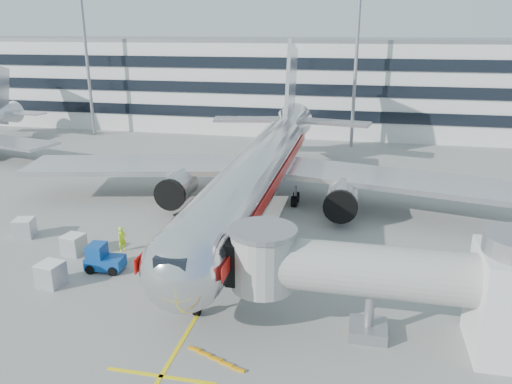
% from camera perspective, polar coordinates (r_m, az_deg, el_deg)
% --- Properties ---
extents(ground, '(180.00, 180.00, 0.00)m').
position_cam_1_polar(ground, '(39.32, -2.98, -7.78)').
color(ground, gray).
rests_on(ground, ground).
extents(lead_in_line, '(0.25, 70.00, 0.01)m').
position_cam_1_polar(lead_in_line, '(48.25, 0.07, -2.69)').
color(lead_in_line, yellow).
rests_on(lead_in_line, ground).
extents(stop_bar, '(6.00, 0.25, 0.01)m').
position_cam_1_polar(stop_bar, '(28.05, -10.81, -19.98)').
color(stop_bar, yellow).
rests_on(stop_bar, ground).
extents(main_jet, '(50.95, 48.70, 16.06)m').
position_cam_1_polar(main_jet, '(48.53, 0.49, 2.69)').
color(main_jet, silver).
rests_on(main_jet, ground).
extents(jet_bridge, '(17.80, 4.50, 7.00)m').
position_cam_1_polar(jet_bridge, '(29.44, 16.44, -9.52)').
color(jet_bridge, silver).
rests_on(jet_bridge, ground).
extents(terminal, '(150.00, 24.25, 15.60)m').
position_cam_1_polar(terminal, '(93.00, 6.35, 12.27)').
color(terminal, silver).
rests_on(terminal, ground).
extents(light_mast_west, '(2.40, 1.20, 25.45)m').
position_cam_1_polar(light_mast_west, '(88.11, -18.92, 15.74)').
color(light_mast_west, gray).
rests_on(light_mast_west, ground).
extents(light_mast_centre, '(2.40, 1.20, 25.45)m').
position_cam_1_polar(light_mast_centre, '(76.16, 11.47, 16.09)').
color(light_mast_centre, gray).
rests_on(light_mast_centre, ground).
extents(belt_loader, '(4.32, 2.87, 2.04)m').
position_cam_1_polar(belt_loader, '(43.28, -7.41, -4.56)').
color(belt_loader, orange).
rests_on(belt_loader, ground).
extents(baggage_tug, '(2.83, 1.90, 2.06)m').
position_cam_1_polar(baggage_tug, '(39.09, -17.11, -7.33)').
color(baggage_tug, navy).
rests_on(baggage_tug, ground).
extents(cargo_container_left, '(1.69, 1.69, 1.61)m').
position_cam_1_polar(cargo_container_left, '(42.54, -20.11, -5.65)').
color(cargo_container_left, silver).
rests_on(cargo_container_left, ground).
extents(cargo_container_right, '(1.88, 1.88, 1.65)m').
position_cam_1_polar(cargo_container_right, '(47.52, -24.94, -3.74)').
color(cargo_container_right, silver).
rests_on(cargo_container_right, ground).
extents(cargo_container_front, '(1.77, 1.77, 1.69)m').
position_cam_1_polar(cargo_container_front, '(38.15, -22.40, -8.67)').
color(cargo_container_front, silver).
rests_on(cargo_container_front, ground).
extents(ramp_worker, '(0.77, 0.89, 2.06)m').
position_cam_1_polar(ramp_worker, '(41.82, -15.06, -5.22)').
color(ramp_worker, '#C9FF1A').
rests_on(ramp_worker, ground).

